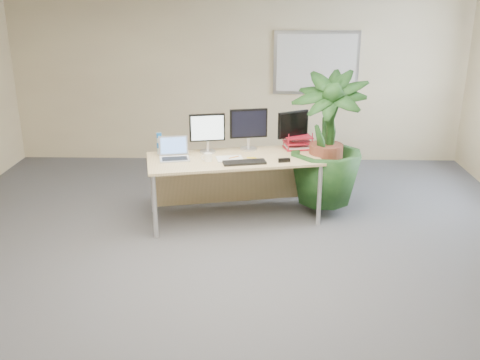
{
  "coord_description": "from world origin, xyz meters",
  "views": [
    {
      "loc": [
        0.26,
        -4.31,
        2.59
      ],
      "look_at": [
        0.14,
        0.35,
        0.93
      ],
      "focal_mm": 40.0,
      "sensor_mm": 36.0,
      "label": 1
    }
  ],
  "objects_px": {
    "monitor_left": "(207,131)",
    "laptop": "(174,153)",
    "monitor_right": "(249,127)",
    "desk": "(232,168)",
    "floor_plant": "(326,154)"
  },
  "relations": [
    {
      "from": "floor_plant",
      "to": "laptop",
      "type": "relative_size",
      "value": 3.82
    },
    {
      "from": "monitor_right",
      "to": "laptop",
      "type": "height_order",
      "value": "monitor_right"
    },
    {
      "from": "monitor_left",
      "to": "laptop",
      "type": "xyz_separation_m",
      "value": [
        -0.37,
        -0.25,
        -0.21
      ]
    },
    {
      "from": "floor_plant",
      "to": "monitor_right",
      "type": "xyz_separation_m",
      "value": [
        -0.92,
        0.13,
        0.3
      ]
    },
    {
      "from": "monitor_right",
      "to": "desk",
      "type": "bearing_deg",
      "value": -130.72
    },
    {
      "from": "monitor_left",
      "to": "laptop",
      "type": "height_order",
      "value": "monitor_left"
    },
    {
      "from": "desk",
      "to": "floor_plant",
      "type": "distance_m",
      "value": 1.13
    },
    {
      "from": "monitor_right",
      "to": "laptop",
      "type": "xyz_separation_m",
      "value": [
        -0.85,
        -0.37,
        -0.23
      ]
    },
    {
      "from": "desk",
      "to": "laptop",
      "type": "distance_m",
      "value": 0.71
    },
    {
      "from": "monitor_left",
      "to": "laptop",
      "type": "distance_m",
      "value": 0.49
    },
    {
      "from": "monitor_right",
      "to": "laptop",
      "type": "distance_m",
      "value": 0.96
    },
    {
      "from": "desk",
      "to": "monitor_left",
      "type": "xyz_separation_m",
      "value": [
        -0.29,
        0.1,
        0.43
      ]
    },
    {
      "from": "desk",
      "to": "floor_plant",
      "type": "height_order",
      "value": "floor_plant"
    },
    {
      "from": "floor_plant",
      "to": "monitor_left",
      "type": "bearing_deg",
      "value": -179.96
    },
    {
      "from": "monitor_right",
      "to": "laptop",
      "type": "bearing_deg",
      "value": -156.37
    }
  ]
}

